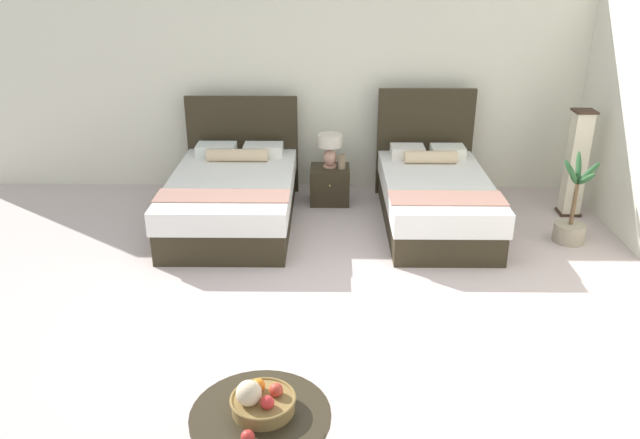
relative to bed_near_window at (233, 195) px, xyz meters
name	(u,v)px	position (x,y,z in m)	size (l,w,h in m)	color
ground_plane	(334,317)	(1.15, -2.05, -0.33)	(9.97, 10.27, 0.02)	beige
wall_back	(334,83)	(1.15, 1.29, 1.04)	(9.97, 0.12, 2.72)	silver
bed_near_window	(233,195)	(0.00, 0.00, 0.00)	(1.40, 2.23, 1.24)	#2E2719
bed_near_corner	(435,196)	(2.30, 0.00, 0.00)	(1.20, 2.18, 1.35)	#2E2719
nightstand	(330,185)	(1.10, 0.64, -0.10)	(0.48, 0.45, 0.45)	#2E2719
table_lamp	(330,146)	(1.10, 0.66, 0.39)	(0.30, 0.30, 0.41)	tan
vase	(342,162)	(1.25, 0.60, 0.22)	(0.09, 0.09, 0.17)	#998061
coffee_table	(261,428)	(0.72, -3.83, 0.02)	(0.82, 0.82, 0.45)	#2E2719
fruit_bowl	(261,401)	(0.72, -3.81, 0.20)	(0.38, 0.38, 0.22)	olive
loose_apple	(248,437)	(0.68, -4.07, 0.16)	(0.08, 0.08, 0.08)	red
floor_lamp_corner	(576,164)	(3.96, 0.31, 0.30)	(0.24, 0.24, 1.25)	#352218
potted_palm	(571,220)	(3.69, -0.47, -0.08)	(0.40, 0.57, 0.97)	gray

